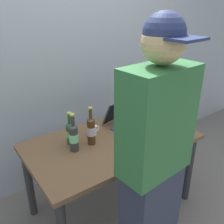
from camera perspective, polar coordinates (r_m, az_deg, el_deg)
name	(u,v)px	position (r m, az deg, el deg)	size (l,w,h in m)	color
ground_plane	(112,205)	(2.52, 0.05, -20.40)	(8.00, 8.00, 0.00)	slate
desk	(112,149)	(2.13, 0.05, -8.47)	(1.39, 0.79, 0.71)	brown
laptop	(127,120)	(2.30, 3.39, -1.72)	(0.42, 0.41, 0.23)	#383D4C
beer_bottle_dark	(71,132)	(2.00, -9.43, -4.59)	(0.07, 0.07, 0.28)	#1E5123
beer_bottle_amber	(74,136)	(1.91, -8.73, -5.54)	(0.07, 0.07, 0.31)	#333333
beer_bottle_green	(91,130)	(1.97, -4.77, -4.15)	(0.07, 0.07, 0.32)	#472B14
person_figure	(153,172)	(1.46, 9.32, -13.27)	(0.42, 0.30, 1.73)	#2D3347
coffee_mug	(92,130)	(2.14, -4.56, -4.20)	(0.11, 0.08, 0.09)	white
back_wall	(67,54)	(2.49, -10.25, 12.92)	(6.00, 0.10, 2.60)	#99A3AD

